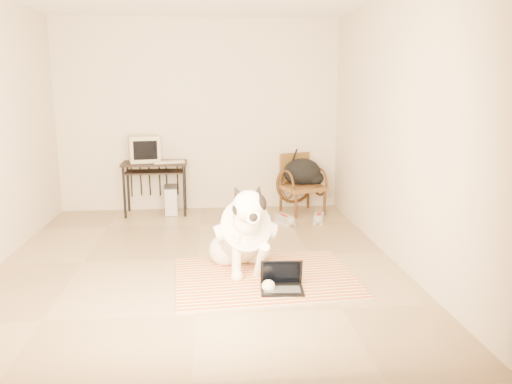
{
  "coord_description": "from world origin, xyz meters",
  "views": [
    {
      "loc": [
        0.13,
        -4.98,
        1.75
      ],
      "look_at": [
        0.57,
        -0.37,
        0.78
      ],
      "focal_mm": 35.0,
      "sensor_mm": 36.0,
      "label": 1
    }
  ],
  "objects": [
    {
      "name": "wall_front",
      "position": [
        0.0,
        -2.25,
        1.35
      ],
      "size": [
        4.5,
        0.0,
        4.5
      ],
      "primitive_type": "plane",
      "rotation": [
        -1.57,
        0.0,
        0.0
      ],
      "color": "beige",
      "rests_on": "floor"
    },
    {
      "name": "sneaker_left",
      "position": [
        1.1,
        1.27,
        0.05
      ],
      "size": [
        0.24,
        0.34,
        0.11
      ],
      "color": "silver",
      "rests_on": "floor"
    },
    {
      "name": "dog",
      "position": [
        0.44,
        -0.4,
        0.37
      ],
      "size": [
        0.62,
        1.28,
        0.94
      ],
      "color": "white",
      "rests_on": "rug"
    },
    {
      "name": "rattan_chair",
      "position": [
        1.42,
        1.87,
        0.42
      ],
      "size": [
        0.69,
        0.68,
        0.83
      ],
      "color": "brown",
      "rests_on": "floor"
    },
    {
      "name": "desk_keyboard",
      "position": [
        -0.42,
        1.87,
        0.75
      ],
      "size": [
        0.43,
        0.23,
        0.03
      ],
      "primitive_type": "cube",
      "rotation": [
        0.0,
        0.0,
        0.2
      ],
      "color": "#B4A88D",
      "rests_on": "computer_desk"
    },
    {
      "name": "pc_tower",
      "position": [
        -0.42,
        1.98,
        0.19
      ],
      "size": [
        0.2,
        0.43,
        0.39
      ],
      "color": "#454547",
      "rests_on": "floor"
    },
    {
      "name": "wall_back",
      "position": [
        0.0,
        2.25,
        1.35
      ],
      "size": [
        4.5,
        0.0,
        4.5
      ],
      "primitive_type": "plane",
      "rotation": [
        1.57,
        0.0,
        0.0
      ],
      "color": "beige",
      "rests_on": "floor"
    },
    {
      "name": "laptop",
      "position": [
        0.74,
        -0.93,
        0.08
      ],
      "size": [
        0.39,
        0.29,
        0.26
      ],
      "color": "black",
      "rests_on": "rug"
    },
    {
      "name": "computer_desk",
      "position": [
        -0.63,
        1.96,
        0.63
      ],
      "size": [
        0.9,
        0.51,
        0.74
      ],
      "color": "black",
      "rests_on": "floor"
    },
    {
      "name": "backpack",
      "position": [
        1.46,
        1.87,
        0.56
      ],
      "size": [
        0.57,
        0.44,
        0.39
      ],
      "color": "black",
      "rests_on": "rattan_chair"
    },
    {
      "name": "crt_monitor",
      "position": [
        -0.77,
        2.04,
        0.92
      ],
      "size": [
        0.47,
        0.46,
        0.36
      ],
      "color": "#B4A88D",
      "rests_on": "computer_desk"
    },
    {
      "name": "rug",
      "position": [
        0.63,
        -0.62,
        0.01
      ],
      "size": [
        1.73,
        1.37,
        0.02
      ],
      "color": "#E84F0F",
      "rests_on": "floor"
    },
    {
      "name": "floor",
      "position": [
        0.0,
        0.0,
        0.0
      ],
      "size": [
        4.5,
        4.5,
        0.0
      ],
      "primitive_type": "plane",
      "color": "#9D8460",
      "rests_on": "ground"
    },
    {
      "name": "sneaker_right",
      "position": [
        1.56,
        1.31,
        0.05
      ],
      "size": [
        0.21,
        0.32,
        0.11
      ],
      "color": "silver",
      "rests_on": "floor"
    },
    {
      "name": "wall_right",
      "position": [
        2.0,
        0.0,
        1.35
      ],
      "size": [
        0.0,
        4.5,
        4.5
      ],
      "primitive_type": "plane",
      "rotation": [
        1.57,
        0.0,
        -1.57
      ],
      "color": "beige",
      "rests_on": "floor"
    }
  ]
}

